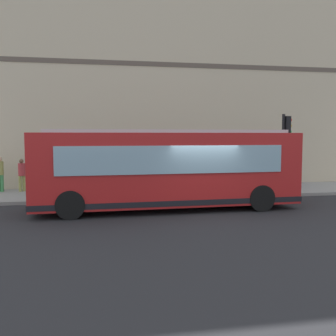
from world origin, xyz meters
TOP-DOWN VIEW (x-y plane):
  - ground at (0.00, 0.00)m, footprint 120.00×120.00m
  - sidewalk_curb at (4.58, 0.00)m, footprint 3.96×40.00m
  - building_corner at (11.16, 0.00)m, footprint 9.24×20.87m
  - city_bus_nearside at (0.66, 1.17)m, footprint 2.78×10.09m
  - traffic_light_near_corner at (3.22, -5.09)m, footprint 0.32×0.49m
  - fire_hydrant at (4.07, -2.92)m, footprint 0.35×0.35m
  - pedestrian_near_hydrant at (5.67, 7.35)m, footprint 0.32×0.32m
  - pedestrian_by_light_pole at (3.32, 3.70)m, footprint 0.32×0.32m
  - pedestrian_near_building_entrance at (5.73, 8.34)m, footprint 0.32×0.32m
  - pedestrian_walking_along_curb at (4.37, 3.50)m, footprint 0.32×0.32m
  - newspaper_vending_box at (5.66, -6.97)m, footprint 0.44×0.42m

SIDE VIEW (x-z plane):
  - ground at x=0.00m, z-range 0.00..0.00m
  - sidewalk_curb at x=4.58m, z-range 0.00..0.15m
  - fire_hydrant at x=4.07m, z-range 0.14..0.88m
  - newspaper_vending_box at x=5.66m, z-range 0.15..1.05m
  - pedestrian_by_light_pole at x=3.32m, z-range 0.26..1.83m
  - pedestrian_near_hydrant at x=5.67m, z-range 0.26..1.84m
  - pedestrian_near_building_entrance at x=5.73m, z-range 0.28..1.96m
  - pedestrian_walking_along_curb at x=4.37m, z-range 0.29..2.04m
  - city_bus_nearside at x=0.66m, z-range 0.02..3.09m
  - traffic_light_near_corner at x=3.22m, z-range 0.88..4.60m
  - building_corner at x=11.16m, z-range -0.01..11.98m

